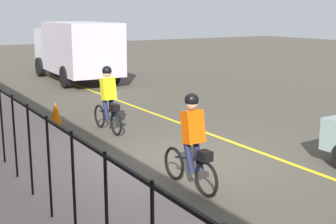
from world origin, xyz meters
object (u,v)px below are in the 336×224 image
Objects in this scene: box_truck_background at (76,48)px; traffic_cone_near at (56,113)px; cyclist_lead at (108,99)px; cyclist_follow at (192,142)px.

box_truck_background is 10.16× the size of traffic_cone_near.
cyclist_lead is 10.12m from box_truck_background.
cyclist_lead reaches higher than traffic_cone_near.
cyclist_follow is at bearing 169.70° from box_truck_background.
box_truck_background is (9.72, -2.77, 0.64)m from cyclist_lead.
box_truck_background reaches higher than cyclist_lead.
cyclist_lead is 4.73m from cyclist_follow.
cyclist_follow is 0.27× the size of box_truck_background.
box_truck_background is at bearing -13.55° from cyclist_follow.
traffic_cone_near is (-8.03, 3.71, -1.22)m from box_truck_background.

